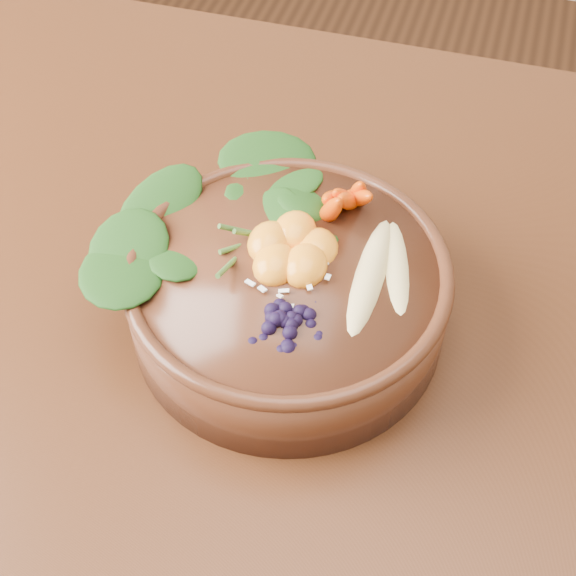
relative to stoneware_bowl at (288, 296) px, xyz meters
name	(u,v)px	position (x,y,z in m)	size (l,w,h in m)	color
stoneware_bowl	(288,296)	(0.00, 0.00, 0.00)	(0.25, 0.25, 0.07)	#4E2615
kale_heap	(245,199)	(-0.05, 0.04, 0.05)	(0.17, 0.15, 0.04)	#1B4813
carrot_cluster	(353,178)	(0.03, 0.08, 0.07)	(0.05, 0.05, 0.07)	#E23A00
banana_halves	(385,260)	(0.07, 0.02, 0.05)	(0.06, 0.15, 0.02)	#E0CC84
mandarin_cluster	(292,240)	(0.00, 0.02, 0.05)	(0.07, 0.08, 0.03)	orange
blueberry_pile	(285,306)	(0.01, -0.05, 0.05)	(0.12, 0.09, 0.03)	black
coconut_flakes	(288,282)	(0.01, -0.02, 0.04)	(0.08, 0.06, 0.01)	white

